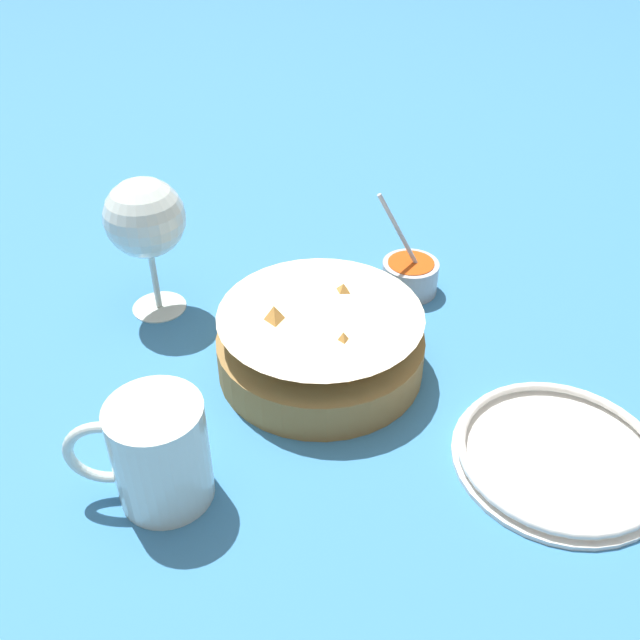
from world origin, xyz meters
name	(u,v)px	position (x,y,z in m)	size (l,w,h in m)	color
ground_plane	(293,360)	(0.00, 0.00, 0.00)	(4.00, 4.00, 0.00)	teal
food_basket	(319,343)	(-0.03, 0.01, 0.03)	(0.21, 0.21, 0.08)	olive
sauce_cup	(409,275)	(-0.14, -0.12, 0.02)	(0.08, 0.07, 0.13)	#B7B7BC
wine_glass	(145,221)	(0.15, -0.10, 0.11)	(0.09, 0.09, 0.16)	silver
beer_mug	(158,456)	(0.11, 0.17, 0.05)	(0.12, 0.08, 0.10)	silver
side_plate	(559,455)	(-0.23, 0.15, 0.01)	(0.19, 0.19, 0.01)	white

